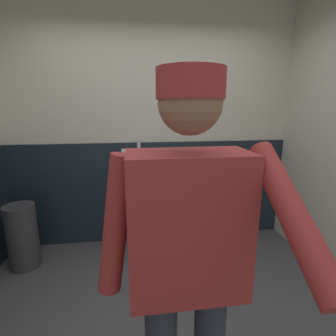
{
  "coord_description": "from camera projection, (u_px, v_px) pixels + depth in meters",
  "views": [
    {
      "loc": [
        -0.22,
        -1.43,
        1.61
      ],
      "look_at": [
        -0.01,
        0.07,
        1.25
      ],
      "focal_mm": 27.14,
      "sensor_mm": 36.0,
      "label": 1
    }
  ],
  "objects": [
    {
      "name": "wainscot_band_back",
      "position": [
        152.0,
        192.0,
        3.1
      ],
      "size": [
        3.31,
        0.03,
        1.22
      ],
      "primitive_type": "cube",
      "color": "#19232D",
      "rests_on": "ground_plane"
    },
    {
      "name": "urinal_solo",
      "position": [
        140.0,
        182.0,
        2.9
      ],
      "size": [
        0.4,
        0.34,
        1.24
      ],
      "color": "white",
      "rests_on": "ground_plane"
    },
    {
      "name": "wall_back",
      "position": [
        151.0,
        125.0,
        2.99
      ],
      "size": [
        3.91,
        0.12,
        2.81
      ],
      "primitive_type": "cube",
      "color": "beige",
      "rests_on": "ground_plane"
    },
    {
      "name": "person",
      "position": [
        188.0,
        252.0,
        1.02
      ],
      "size": [
        0.69,
        0.6,
        1.75
      ],
      "color": "#2D3342",
      "rests_on": "ground_plane"
    },
    {
      "name": "trash_bin",
      "position": [
        23.0,
        236.0,
        2.58
      ],
      "size": [
        0.3,
        0.3,
        0.67
      ],
      "primitive_type": "cylinder",
      "color": "#38383D",
      "rests_on": "ground_plane"
    }
  ]
}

